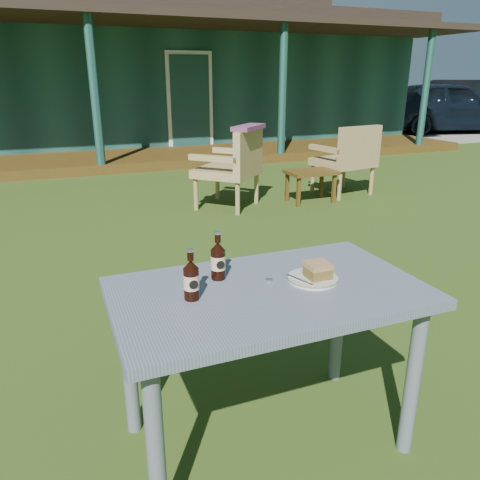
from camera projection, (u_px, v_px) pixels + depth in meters
name	position (u px, v px, depth m)	size (l,w,h in m)	color
ground	(175.00, 291.00, 3.45)	(80.00, 80.00, 0.00)	#334916
pavilion	(75.00, 73.00, 11.16)	(15.80, 8.30, 3.45)	#18403A
gravel_strip	(436.00, 128.00, 14.57)	(9.00, 6.00, 0.02)	gray
car_near	(447.00, 107.00, 13.18)	(1.70, 4.23, 1.44)	black
car_far	(461.00, 103.00, 15.02)	(1.52, 4.37, 1.44)	black
cafe_table	(268.00, 311.00, 1.84)	(1.20, 0.70, 0.72)	slate
plate	(313.00, 278.00, 1.87)	(0.20, 0.20, 0.01)	silver
cake_slice	(318.00, 270.00, 1.86)	(0.09, 0.09, 0.06)	brown
fork	(300.00, 280.00, 1.84)	(0.01, 0.14, 0.00)	silver
cola_bottle_near	(218.00, 260.00, 1.86)	(0.06, 0.06, 0.20)	black
cola_bottle_far	(191.00, 279.00, 1.69)	(0.06, 0.06, 0.20)	black
bottle_cap	(269.00, 280.00, 1.87)	(0.03, 0.03, 0.01)	silver
armchair_left	(234.00, 164.00, 5.52)	(0.95, 0.95, 0.93)	#9D834E
armchair_right	(348.00, 156.00, 6.14)	(0.78, 0.74, 0.92)	#9D834E
floral_throw	(249.00, 127.00, 5.31)	(0.57, 0.20, 0.05)	#69365B
side_table	(311.00, 175.00, 5.83)	(0.60, 0.40, 0.40)	#493411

